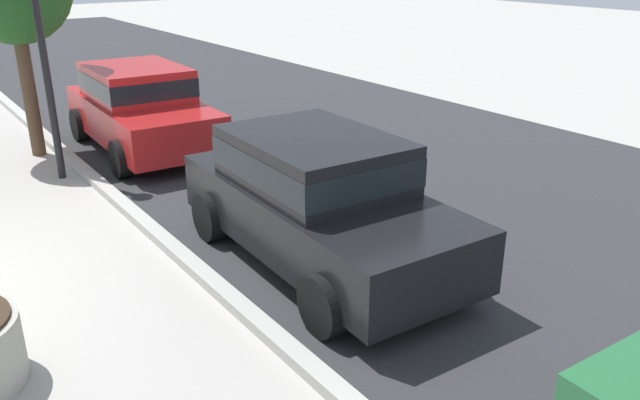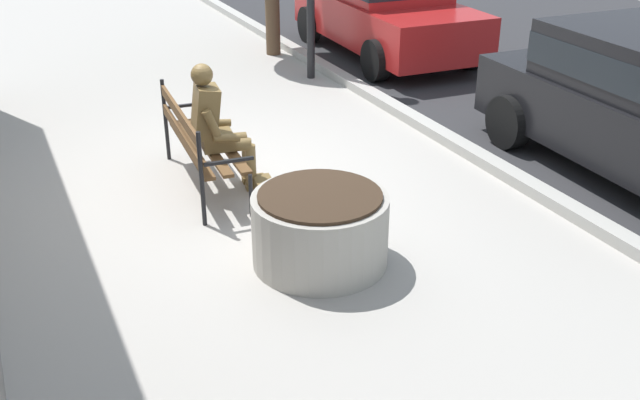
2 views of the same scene
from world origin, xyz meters
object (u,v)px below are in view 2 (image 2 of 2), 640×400
object	(u,v)px
park_bench	(197,139)
concrete_planter	(320,229)
bronze_statue_seated	(221,130)
parked_car_red	(385,5)

from	to	relation	value
park_bench	concrete_planter	bearing A→B (deg)	14.00
park_bench	bronze_statue_seated	size ratio (longest dim) A/B	1.34
park_bench	bronze_statue_seated	xyz separation A→B (m)	(0.19, 0.21, 0.12)
park_bench	parked_car_red	distance (m)	5.98
park_bench	parked_car_red	world-z (taller)	parked_car_red
concrete_planter	parked_car_red	bearing A→B (deg)	146.08
bronze_statue_seated	concrete_planter	distance (m)	1.83
bronze_statue_seated	concrete_planter	bearing A→B (deg)	8.98
bronze_statue_seated	concrete_planter	xyz separation A→B (m)	(1.78, 0.28, -0.34)
concrete_planter	parked_car_red	distance (m)	7.15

